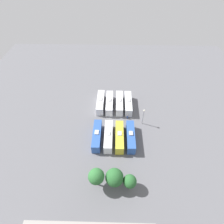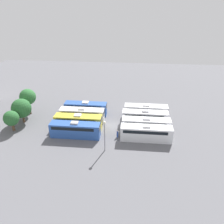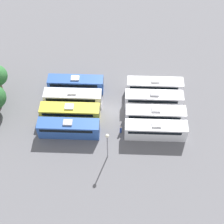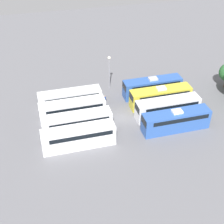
% 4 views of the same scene
% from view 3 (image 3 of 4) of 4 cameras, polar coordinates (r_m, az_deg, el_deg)
% --- Properties ---
extents(ground_plane, '(121.83, 121.83, 0.00)m').
position_cam_3_polar(ground_plane, '(60.34, 0.19, 0.06)').
color(ground_plane, slate).
extents(bus_0, '(2.59, 11.02, 3.67)m').
position_cam_3_polar(bus_0, '(56.15, 7.94, -3.25)').
color(bus_0, silver).
rests_on(bus_0, ground_plane).
extents(bus_1, '(2.59, 11.02, 3.67)m').
position_cam_3_polar(bus_1, '(58.12, 7.87, -0.52)').
color(bus_1, silver).
rests_on(bus_1, ground_plane).
extents(bus_2, '(2.59, 11.02, 3.67)m').
position_cam_3_polar(bus_2, '(60.46, 7.59, 2.32)').
color(bus_2, white).
rests_on(bus_2, ground_plane).
extents(bus_3, '(2.59, 11.02, 3.67)m').
position_cam_3_polar(bus_3, '(62.76, 7.78, 4.70)').
color(bus_3, white).
rests_on(bus_3, ground_plane).
extents(bus_4, '(2.59, 11.02, 3.67)m').
position_cam_3_polar(bus_4, '(56.38, -7.94, -2.91)').
color(bus_4, '#2D56A8').
rests_on(bus_4, ground_plane).
extents(bus_5, '(2.59, 11.02, 3.67)m').
position_cam_3_polar(bus_5, '(58.48, -7.69, -0.04)').
color(bus_5, gold).
rests_on(bus_5, ground_plane).
extents(bus_6, '(2.59, 11.02, 3.67)m').
position_cam_3_polar(bus_6, '(60.64, -7.17, 2.58)').
color(bus_6, silver).
rests_on(bus_6, ground_plane).
extents(bus_7, '(2.59, 11.02, 3.67)m').
position_cam_3_polar(bus_7, '(63.03, -6.65, 5.13)').
color(bus_7, '#2D56A8').
rests_on(bus_7, ground_plane).
extents(worker_person, '(0.36, 0.36, 1.73)m').
position_cam_3_polar(worker_person, '(56.86, 1.60, -3.30)').
color(worker_person, navy).
rests_on(worker_person, ground_plane).
extents(light_pole, '(0.60, 0.60, 6.79)m').
position_cam_3_polar(light_pole, '(50.82, -0.87, -5.50)').
color(light_pole, gray).
rests_on(light_pole, ground_plane).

